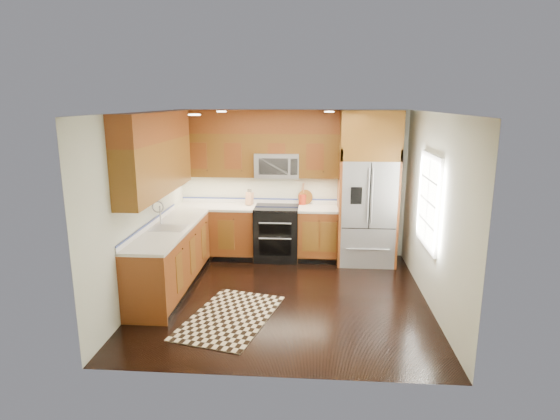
# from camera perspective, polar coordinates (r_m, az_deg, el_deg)

# --- Properties ---
(ground) EXTENTS (4.00, 4.00, 0.00)m
(ground) POSITION_cam_1_polar(r_m,az_deg,el_deg) (6.83, 0.55, -10.57)
(ground) COLOR black
(ground) RESTS_ON ground
(wall_back) EXTENTS (4.00, 0.02, 2.60)m
(wall_back) POSITION_cam_1_polar(r_m,az_deg,el_deg) (8.37, 1.48, 3.22)
(wall_back) COLOR beige
(wall_back) RESTS_ON ground
(wall_left) EXTENTS (0.02, 4.00, 2.60)m
(wall_left) POSITION_cam_1_polar(r_m,az_deg,el_deg) (6.84, -16.40, 0.40)
(wall_left) COLOR beige
(wall_left) RESTS_ON ground
(wall_right) EXTENTS (0.02, 4.00, 2.60)m
(wall_right) POSITION_cam_1_polar(r_m,az_deg,el_deg) (6.59, 18.19, -0.18)
(wall_right) COLOR beige
(wall_right) RESTS_ON ground
(window) EXTENTS (0.04, 1.10, 1.30)m
(window) POSITION_cam_1_polar(r_m,az_deg,el_deg) (6.76, 17.67, 1.04)
(window) COLOR white
(window) RESTS_ON ground
(base_cabinets) EXTENTS (2.85, 3.00, 0.90)m
(base_cabinets) POSITION_cam_1_polar(r_m,az_deg,el_deg) (7.67, -8.24, -4.39)
(base_cabinets) COLOR brown
(base_cabinets) RESTS_ON ground
(countertop) EXTENTS (2.86, 3.01, 0.04)m
(countertop) POSITION_cam_1_polar(r_m,az_deg,el_deg) (7.62, -7.13, -0.80)
(countertop) COLOR silver
(countertop) RESTS_ON base_cabinets
(upper_cabinets) EXTENTS (2.85, 3.00, 1.15)m
(upper_cabinets) POSITION_cam_1_polar(r_m,az_deg,el_deg) (7.52, -7.72, 7.55)
(upper_cabinets) COLOR brown
(upper_cabinets) RESTS_ON ground
(range) EXTENTS (0.76, 0.67, 0.95)m
(range) POSITION_cam_1_polar(r_m,az_deg,el_deg) (8.25, -0.41, -2.85)
(range) COLOR black
(range) RESTS_ON ground
(microwave) EXTENTS (0.76, 0.40, 0.42)m
(microwave) POSITION_cam_1_polar(r_m,az_deg,el_deg) (8.13, -0.35, 5.50)
(microwave) COLOR #B2B2B7
(microwave) RESTS_ON ground
(refrigerator) EXTENTS (0.98, 0.75, 2.60)m
(refrigerator) POSITION_cam_1_polar(r_m,az_deg,el_deg) (8.04, 10.64, 2.61)
(refrigerator) COLOR #B2B2B7
(refrigerator) RESTS_ON ground
(sink_faucet) EXTENTS (0.54, 0.44, 0.37)m
(sink_faucet) POSITION_cam_1_polar(r_m,az_deg,el_deg) (7.03, -13.57, -1.66)
(sink_faucet) COLOR #B2B2B7
(sink_faucet) RESTS_ON countertop
(rug) EXTENTS (1.33, 1.80, 0.01)m
(rug) POSITION_cam_1_polar(r_m,az_deg,el_deg) (6.27, -6.09, -12.84)
(rug) COLOR black
(rug) RESTS_ON ground
(knife_block) EXTENTS (0.13, 0.16, 0.28)m
(knife_block) POSITION_cam_1_polar(r_m,az_deg,el_deg) (8.32, -3.74, 1.43)
(knife_block) COLOR tan
(knife_block) RESTS_ON countertop
(utensil_crock) EXTENTS (0.15, 0.15, 0.38)m
(utensil_crock) POSITION_cam_1_polar(r_m,az_deg,el_deg) (8.34, 2.75, 1.58)
(utensil_crock) COLOR #A52914
(utensil_crock) RESTS_ON countertop
(cutting_board) EXTENTS (0.33, 0.33, 0.02)m
(cutting_board) POSITION_cam_1_polar(r_m,az_deg,el_deg) (8.37, 3.08, 0.76)
(cutting_board) COLOR brown
(cutting_board) RESTS_ON countertop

